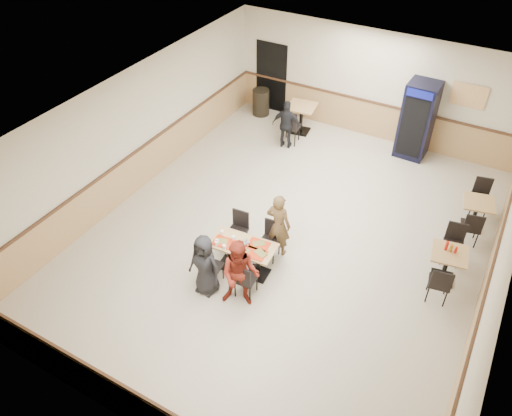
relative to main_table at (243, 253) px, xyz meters
The scene contains 20 objects.
ground 1.46m from the main_table, 75.44° to the left, with size 10.00×10.00×0.00m, color beige.
room_shell 4.43m from the main_table, 61.37° to the left, with size 10.00×10.00×10.00m.
main_table is the anchor object (origin of this frame).
main_chairs 0.05m from the main_table, behind, with size 1.26×1.60×0.88m.
diner_woman_left 0.91m from the main_table, 113.30° to the right, with size 0.66×0.43×1.35m, color black.
diner_woman_right 0.90m from the main_table, 63.02° to the right, with size 0.73×0.57×1.50m, color maroon.
diner_man_opposite 0.93m from the main_table, 66.70° to the left, with size 0.54×0.35×1.47m, color brown.
lone_diner 4.81m from the main_table, 106.43° to the left, with size 0.80×0.33×1.36m, color black.
tabletop_clutter 0.26m from the main_table, 89.84° to the right, with size 1.14×0.62×0.12m.
side_table_near 3.97m from the main_table, 25.70° to the left, with size 0.77×0.77×0.71m.
side_table_near_chair_south 3.76m from the main_table, 17.83° to the left, with size 0.42×0.42×0.91m, color black, non-canonical shape.
side_table_near_chair_north 4.25m from the main_table, 32.65° to the left, with size 0.42×0.42×0.91m, color black, non-canonical shape.
side_table_far 5.25m from the main_table, 44.01° to the left, with size 0.78×0.78×0.70m.
side_table_far_chair_south 4.87m from the main_table, 39.25° to the left, with size 0.41×0.41×0.89m, color black, non-canonical shape.
side_table_far_chair_north 5.65m from the main_table, 48.11° to the left, with size 0.41×0.41×0.89m, color black, non-canonical shape.
condiment_caddy 3.98m from the main_table, 26.54° to the left, with size 0.23×0.06×0.20m.
back_table 5.71m from the main_table, 103.78° to the left, with size 0.87×0.87×0.82m.
back_table_chair_lone 5.07m from the main_table, 105.55° to the left, with size 0.48×0.48×1.04m, color black, non-canonical shape.
pepsi_cooler 6.21m from the main_table, 73.73° to the left, with size 0.80×0.81×2.05m.
trash_bin 6.55m from the main_table, 115.90° to the left, with size 0.50×0.50×0.79m, color black.
Camera 1 is at (3.35, -7.40, 7.40)m, focal length 35.00 mm.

